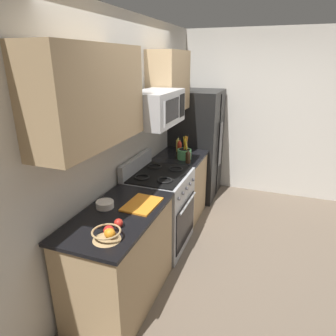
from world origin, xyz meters
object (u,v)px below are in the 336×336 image
object	(u,v)px
microwave	(156,108)
apple_loose	(118,223)
bottle_hot_sauce	(179,147)
prep_bowl	(105,204)
cutting_board	(142,204)
bottle_soy	(188,157)
utensil_crock	(184,153)
range_oven	(160,209)
refrigerator	(197,145)
bottle_oil	(178,144)
fruit_basket	(107,234)

from	to	relation	value
microwave	apple_loose	distance (m)	1.36
bottle_hot_sauce	prep_bowl	size ratio (longest dim) A/B	1.40
cutting_board	bottle_soy	xyz separation A→B (m)	(1.26, -0.06, 0.07)
utensil_crock	apple_loose	world-z (taller)	utensil_crock
range_oven	refrigerator	xyz separation A→B (m)	(1.59, -0.02, 0.38)
range_oven	microwave	distance (m)	1.19
utensil_crock	cutting_board	bearing A→B (deg)	-178.60
microwave	bottle_hot_sauce	world-z (taller)	microwave
microwave	prep_bowl	xyz separation A→B (m)	(-0.90, 0.13, -0.72)
bottle_hot_sauce	range_oven	bearing A→B (deg)	-178.39
refrigerator	utensil_crock	size ratio (longest dim) A/B	5.25
microwave	cutting_board	xyz separation A→B (m)	(-0.74, -0.16, -0.74)
utensil_crock	bottle_hot_sauce	size ratio (longest dim) A/B	1.45
utensil_crock	bottle_oil	distance (m)	0.35
fruit_basket	bottle_soy	distance (m)	1.84
bottle_oil	range_oven	bearing A→B (deg)	-174.68
fruit_basket	prep_bowl	xyz separation A→B (m)	(0.43, 0.28, -0.01)
bottle_hot_sauce	apple_loose	bearing A→B (deg)	-175.95
microwave	bottle_oil	world-z (taller)	microwave
cutting_board	bottle_oil	world-z (taller)	bottle_oil
utensil_crock	range_oven	bearing A→B (deg)	171.67
refrigerator	bottle_oil	size ratio (longest dim) A/B	7.85
microwave	bottle_soy	distance (m)	0.87
fruit_basket	bottle_hot_sauce	world-z (taller)	bottle_hot_sauce
cutting_board	bottle_soy	world-z (taller)	bottle_soy
refrigerator	microwave	world-z (taller)	microwave
bottle_oil	bottle_hot_sauce	distance (m)	0.16
microwave	apple_loose	xyz separation A→B (m)	(-1.14, -0.14, -0.72)
apple_loose	utensil_crock	bearing A→B (deg)	0.63
range_oven	cutting_board	bearing A→B (deg)	-170.06
prep_bowl	bottle_hot_sauce	bearing A→B (deg)	-4.51
microwave	fruit_basket	world-z (taller)	microwave
range_oven	fruit_basket	bearing A→B (deg)	-174.63
fruit_basket	cutting_board	bearing A→B (deg)	-0.55
utensil_crock	bottle_soy	bearing A→B (deg)	-147.29
apple_loose	bottle_soy	xyz separation A→B (m)	(1.66, -0.07, 0.05)
refrigerator	prep_bowl	xyz separation A→B (m)	(-2.49, 0.17, 0.09)
bottle_oil	prep_bowl	world-z (taller)	bottle_oil
range_oven	bottle_soy	world-z (taller)	bottle_soy
range_oven	prep_bowl	bearing A→B (deg)	170.06
fruit_basket	bottle_oil	bearing A→B (deg)	5.35
utensil_crock	bottle_soy	world-z (taller)	utensil_crock
utensil_crock	cutting_board	size ratio (longest dim) A/B	0.88
refrigerator	fruit_basket	world-z (taller)	refrigerator
range_oven	apple_loose	world-z (taller)	range_oven
fruit_basket	refrigerator	bearing A→B (deg)	2.11
prep_bowl	microwave	bearing A→B (deg)	-8.22
fruit_basket	range_oven	bearing A→B (deg)	5.37
bottle_soy	bottle_hot_sauce	world-z (taller)	bottle_hot_sauce
range_oven	refrigerator	size ratio (longest dim) A/B	0.64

